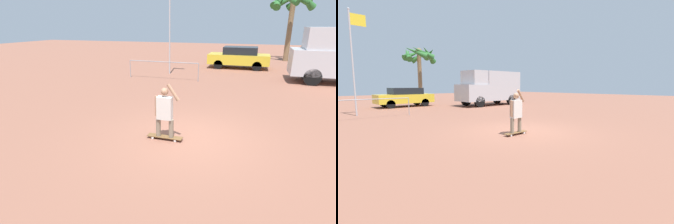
% 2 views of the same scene
% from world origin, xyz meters
% --- Properties ---
extents(ground_plane, '(80.00, 80.00, 0.00)m').
position_xyz_m(ground_plane, '(0.00, 0.00, 0.00)').
color(ground_plane, '#935B47').
extents(skateboard, '(1.04, 0.24, 0.09)m').
position_xyz_m(skateboard, '(-0.64, -0.34, 0.07)').
color(skateboard, brown).
rests_on(skateboard, ground_plane).
extents(person_skateboarder, '(0.72, 0.22, 1.57)m').
position_xyz_m(person_skateboarder, '(-0.64, -0.34, 0.89)').
color(person_skateboarder, gray).
rests_on(person_skateboarder, skateboard).
extents(parked_car_yellow, '(4.41, 1.95, 1.59)m').
position_xyz_m(parked_car_yellow, '(0.42, 13.67, 0.83)').
color(parked_car_yellow, black).
rests_on(parked_car_yellow, ground_plane).
extents(palm_tree_near_van, '(3.74, 3.87, 6.13)m').
position_xyz_m(palm_tree_near_van, '(4.11, 19.30, 5.01)').
color(palm_tree_near_van, brown).
rests_on(palm_tree_near_van, ground_plane).
extents(flagpole, '(0.88, 0.12, 6.14)m').
position_xyz_m(flagpole, '(-3.71, 9.75, 3.53)').
color(flagpole, '#B7B7BC').
rests_on(flagpole, ground_plane).
extents(plaza_railing_segment, '(4.37, 0.05, 1.08)m').
position_xyz_m(plaza_railing_segment, '(-3.59, 7.86, 0.91)').
color(plaza_railing_segment, '#99999E').
rests_on(plaza_railing_segment, ground_plane).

